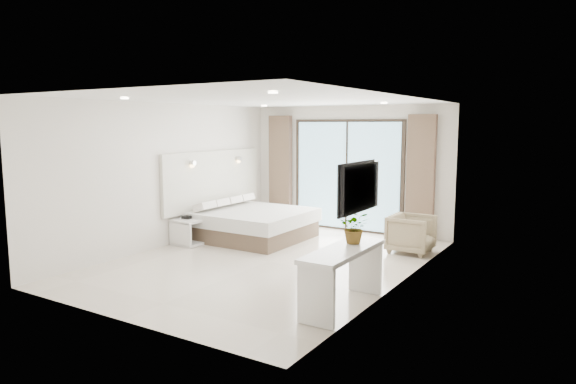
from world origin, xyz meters
name	(u,v)px	position (x,y,z in m)	size (l,w,h in m)	color
ground	(268,261)	(0.00, 0.00, 0.00)	(6.20, 6.20, 0.00)	beige
room_shell	(285,164)	(-0.20, 0.86, 1.58)	(4.62, 6.22, 2.72)	silver
bed	(252,224)	(-1.27, 1.30, 0.31)	(2.09, 1.99, 0.72)	brown
nightstand	(187,232)	(-2.00, 0.19, 0.25)	(0.56, 0.47, 0.49)	white
phone	(187,217)	(-2.05, 0.23, 0.52)	(0.16, 0.13, 0.05)	black
console_desk	(343,265)	(2.04, -1.35, 0.56)	(0.49, 1.56, 0.77)	white
plant	(355,231)	(2.04, -1.01, 0.93)	(0.38, 0.42, 0.33)	#33662D
armchair	(411,232)	(1.85, 1.87, 0.38)	(0.74, 0.69, 0.76)	#897D59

